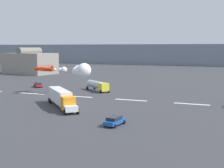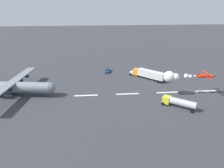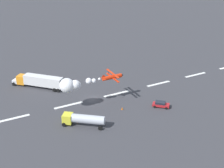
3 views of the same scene
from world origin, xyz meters
The scene contains 12 objects.
ground_plane centered at (0.00, 0.00, 0.00)m, with size 440.00×440.00×0.00m, color #38383D.
runway_stripe_1 centered at (-36.05, 0.00, 0.01)m, with size 8.00×0.90×0.01m, color white.
runway_stripe_2 centered at (-21.63, 0.00, 0.01)m, with size 8.00×0.90×0.01m, color white.
runway_stripe_3 centered at (-7.21, 0.00, 0.01)m, with size 8.00×0.90×0.01m, color white.
runway_stripe_4 centered at (7.21, 0.00, 0.01)m, with size 8.00×0.90×0.01m, color white.
runway_stripe_5 centered at (21.63, 0.00, 0.01)m, with size 8.00×0.90×0.01m, color white.
stunt_biplane_red centered at (6.21, 2.19, 6.70)m, with size 17.82×6.86×3.77m.
semi_truck_orange centered at (10.83, -14.26, 2.14)m, with size 12.98×13.14×3.70m.
fuel_tanker_truck centered at (7.77, 11.01, 1.75)m, with size 9.35×8.14×2.90m.
airport_staff_sedan centered at (-13.68, 12.15, 0.81)m, with size 4.40×4.23×1.52m.
traffic_cone_near centered at (-4.10, 8.67, 0.38)m, with size 0.44×0.44×0.75m, color orange.
traffic_cone_far centered at (8.50, 9.15, 0.38)m, with size 0.44×0.44×0.75m, color orange.
Camera 3 is at (32.44, 72.01, 41.22)m, focal length 52.21 mm.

